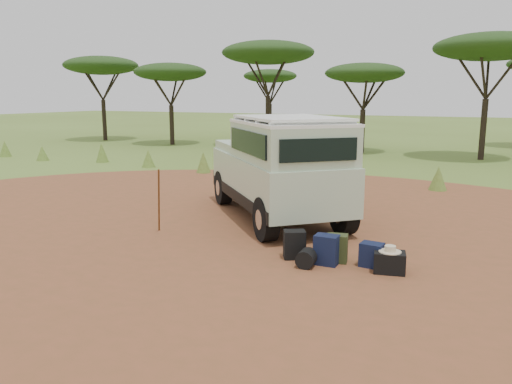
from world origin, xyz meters
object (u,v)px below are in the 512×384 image
at_px(backpack_olive, 337,248).
at_px(duffel_navy, 372,255).
at_px(safari_vehicle, 279,170).
at_px(backpack_black, 294,245).
at_px(walking_staff, 159,201).
at_px(hard_case, 389,262).
at_px(backpack_navy, 326,250).

xyz_separation_m(backpack_olive, duffel_navy, (0.65, 0.02, -0.04)).
relative_size(safari_vehicle, backpack_black, 9.59).
distance_m(walking_staff, hard_case, 5.23).
xyz_separation_m(safari_vehicle, backpack_olive, (2.32, -2.62, -0.99)).
bearing_deg(walking_staff, duffel_navy, -42.41).
relative_size(safari_vehicle, backpack_olive, 9.92).
bearing_deg(hard_case, safari_vehicle, 127.89).
xyz_separation_m(safari_vehicle, duffel_navy, (2.97, -2.61, -1.04)).
xyz_separation_m(backpack_black, backpack_navy, (0.66, -0.07, 0.00)).
xyz_separation_m(backpack_navy, hard_case, (1.14, 0.07, -0.09)).
xyz_separation_m(walking_staff, backpack_olive, (4.18, -0.14, -0.50)).
bearing_deg(hard_case, backpack_olive, 159.32).
height_order(backpack_olive, duffel_navy, backpack_olive).
height_order(walking_staff, duffel_navy, walking_staff).
height_order(safari_vehicle, hard_case, safari_vehicle).
height_order(backpack_navy, backpack_olive, backpack_navy).
xyz_separation_m(safari_vehicle, hard_case, (3.32, -2.77, -1.07)).
bearing_deg(backpack_black, safari_vehicle, 89.50).
distance_m(safari_vehicle, backpack_olive, 3.64).
distance_m(walking_staff, backpack_black, 3.43).
relative_size(backpack_navy, backpack_olive, 1.05).
bearing_deg(backpack_black, hard_case, -29.17).
bearing_deg(duffel_navy, backpack_black, -168.10).
distance_m(backpack_olive, duffel_navy, 0.65).
height_order(backpack_black, backpack_navy, backpack_navy).
relative_size(safari_vehicle, hard_case, 9.86).
height_order(safari_vehicle, walking_staff, safari_vehicle).
relative_size(safari_vehicle, walking_staff, 3.28).
relative_size(duffel_navy, hard_case, 0.84).
bearing_deg(backpack_navy, duffel_navy, 15.94).
relative_size(backpack_olive, duffel_navy, 1.19).
bearing_deg(backpack_navy, backpack_black, 173.33).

